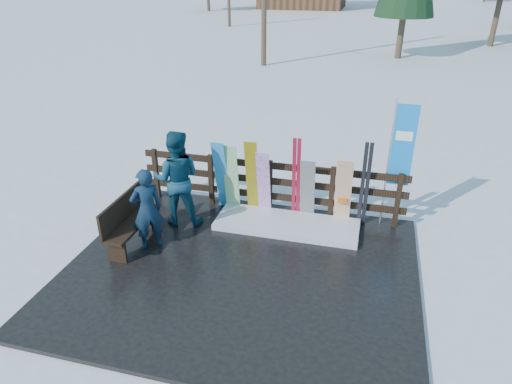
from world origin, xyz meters
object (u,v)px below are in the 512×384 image
(snowboard_1, at_px, (231,178))
(bench, at_px, (128,220))
(snowboard_2, at_px, (252,178))
(person_front, at_px, (147,210))
(snowboard_3, at_px, (264,183))
(rental_flag, at_px, (399,150))
(snowboard_0, at_px, (221,176))
(person_back, at_px, (177,179))
(snowboard_5, at_px, (343,192))
(snowboard_4, at_px, (307,190))

(snowboard_1, bearing_deg, bench, -130.59)
(snowboard_2, height_order, person_front, snowboard_2)
(snowboard_3, xyz_separation_m, rental_flag, (2.56, 0.27, 0.87))
(snowboard_0, bearing_deg, bench, -126.13)
(snowboard_0, bearing_deg, rental_flag, 4.44)
(snowboard_1, distance_m, snowboard_2, 0.46)
(bench, distance_m, snowboard_3, 2.77)
(snowboard_0, xyz_separation_m, snowboard_1, (0.22, -0.00, -0.04))
(snowboard_1, height_order, person_back, person_back)
(bench, relative_size, snowboard_5, 1.01)
(snowboard_1, xyz_separation_m, person_back, (-0.89, -0.72, 0.22))
(rental_flag, xyz_separation_m, person_back, (-4.15, -0.99, -0.62))
(snowboard_1, xyz_separation_m, snowboard_4, (1.60, 0.00, -0.08))
(snowboard_2, height_order, rental_flag, rental_flag)
(snowboard_0, height_order, snowboard_4, snowboard_0)
(rental_flag, bearing_deg, snowboard_4, -170.77)
(snowboard_3, distance_m, snowboard_4, 0.90)
(rental_flag, bearing_deg, snowboard_1, -175.27)
(snowboard_3, relative_size, snowboard_5, 1.00)
(snowboard_5, bearing_deg, snowboard_2, 180.00)
(snowboard_0, bearing_deg, person_front, -115.58)
(bench, distance_m, snowboard_2, 2.59)
(rental_flag, relative_size, person_back, 1.32)
(snowboard_5, distance_m, person_front, 3.77)
(snowboard_4, distance_m, snowboard_5, 0.71)
(snowboard_4, bearing_deg, snowboard_2, 180.00)
(rental_flag, height_order, person_back, rental_flag)
(snowboard_0, relative_size, snowboard_5, 1.11)
(snowboard_3, height_order, rental_flag, rental_flag)
(snowboard_1, bearing_deg, rental_flag, 4.73)
(bench, distance_m, person_back, 1.24)
(snowboard_2, relative_size, snowboard_5, 1.14)
(snowboard_0, distance_m, snowboard_5, 2.53)
(snowboard_2, relative_size, person_front, 1.07)
(bench, xyz_separation_m, snowboard_0, (1.25, 1.71, 0.29))
(person_back, bearing_deg, snowboard_0, -147.68)
(snowboard_3, xyz_separation_m, person_front, (-1.74, -1.73, 0.06))
(snowboard_4, bearing_deg, rental_flag, 9.23)
(snowboard_5, bearing_deg, snowboard_0, 180.00)
(bench, xyz_separation_m, person_front, (0.42, -0.02, 0.28))
(bench, height_order, snowboard_5, snowboard_5)
(snowboard_5, distance_m, rental_flag, 1.32)
(snowboard_5, xyz_separation_m, rental_flag, (0.95, 0.27, 0.87))
(person_front, bearing_deg, snowboard_0, -157.92)
(snowboard_4, xyz_separation_m, person_back, (-2.49, -0.72, 0.29))
(snowboard_3, relative_size, person_back, 0.76)
(snowboard_0, xyz_separation_m, snowboard_2, (0.67, -0.00, 0.03))
(snowboard_2, bearing_deg, snowboard_5, -0.00)
(snowboard_4, distance_m, person_back, 2.61)
(rental_flag, bearing_deg, snowboard_5, -164.16)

